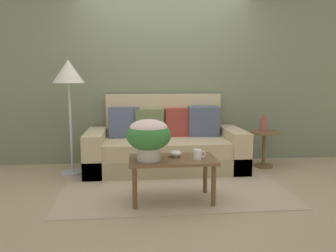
{
  "coord_description": "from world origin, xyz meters",
  "views": [
    {
      "loc": [
        -0.44,
        -3.85,
        1.29
      ],
      "look_at": [
        -0.05,
        -0.0,
        0.71
      ],
      "focal_mm": 34.79,
      "sensor_mm": 36.0,
      "label": 1
    }
  ],
  "objects": [
    {
      "name": "snack_bowl",
      "position": [
        -0.03,
        -0.51,
        0.5
      ],
      "size": [
        0.13,
        0.13,
        0.07
      ],
      "color": "silver",
      "rests_on": "coffee_table"
    },
    {
      "name": "ground_plane",
      "position": [
        0.0,
        0.0,
        0.0
      ],
      "size": [
        14.0,
        14.0,
        0.0
      ],
      "primitive_type": "plane",
      "color": "tan"
    },
    {
      "name": "area_rug",
      "position": [
        0.0,
        -0.08,
        0.01
      ],
      "size": [
        2.57,
        1.76,
        0.01
      ],
      "primitive_type": "cube",
      "color": "tan",
      "rests_on": "ground"
    },
    {
      "name": "couch",
      "position": [
        -0.02,
        0.65,
        0.33
      ],
      "size": [
        2.18,
        0.9,
        1.05
      ],
      "color": "tan",
      "rests_on": "ground"
    },
    {
      "name": "coffee_table",
      "position": [
        -0.06,
        -0.58,
        0.39
      ],
      "size": [
        0.89,
        0.5,
        0.46
      ],
      "color": "brown",
      "rests_on": "ground"
    },
    {
      "name": "potted_plant",
      "position": [
        -0.31,
        -0.64,
        0.72
      ],
      "size": [
        0.45,
        0.45,
        0.42
      ],
      "color": "#B7B2A8",
      "rests_on": "coffee_table"
    },
    {
      "name": "table_vase",
      "position": [
        1.4,
        0.63,
        0.63
      ],
      "size": [
        0.11,
        0.11,
        0.25
      ],
      "color": "#934C42",
      "rests_on": "side_table"
    },
    {
      "name": "side_table",
      "position": [
        1.41,
        0.61,
        0.36
      ],
      "size": [
        0.43,
        0.43,
        0.53
      ],
      "color": "brown",
      "rests_on": "ground"
    },
    {
      "name": "wall_back",
      "position": [
        0.0,
        1.13,
        1.4
      ],
      "size": [
        6.4,
        0.12,
        2.81
      ],
      "primitive_type": "cube",
      "color": "slate",
      "rests_on": "ground"
    },
    {
      "name": "coffee_mug",
      "position": [
        0.19,
        -0.65,
        0.51
      ],
      "size": [
        0.13,
        0.08,
        0.1
      ],
      "color": "white",
      "rests_on": "coffee_table"
    },
    {
      "name": "floor_lamp",
      "position": [
        -1.3,
        0.53,
        1.29
      ],
      "size": [
        0.41,
        0.41,
        1.52
      ],
      "color": "#B2B2B7",
      "rests_on": "ground"
    }
  ]
}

